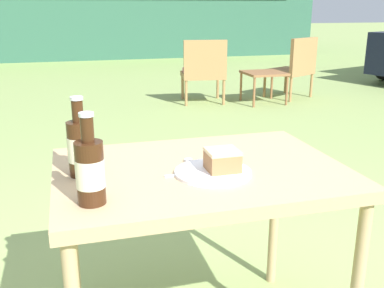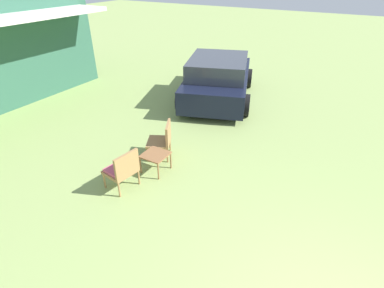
{
  "view_description": "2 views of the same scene",
  "coord_description": "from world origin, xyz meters",
  "px_view_note": "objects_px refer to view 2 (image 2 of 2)",
  "views": [
    {
      "loc": [
        -0.4,
        -1.33,
        1.2
      ],
      "look_at": [
        0.0,
        0.1,
        0.75
      ],
      "focal_mm": 42.0,
      "sensor_mm": 36.0,
      "label": 1
    },
    {
      "loc": [
        -1.99,
        0.78,
        3.66
      ],
      "look_at": [
        2.03,
        3.11,
        0.9
      ],
      "focal_mm": 28.0,
      "sensor_mm": 36.0,
      "label": 2
    }
  ],
  "objects_px": {
    "wicker_chair_cushioned": "(122,169)",
    "wicker_chair_plain": "(162,139)",
    "parked_car": "(218,79)",
    "garden_side_table": "(155,156)"
  },
  "relations": [
    {
      "from": "wicker_chair_cushioned",
      "to": "garden_side_table",
      "type": "distance_m",
      "value": 0.78
    },
    {
      "from": "parked_car",
      "to": "wicker_chair_cushioned",
      "type": "relative_size",
      "value": 5.28
    },
    {
      "from": "parked_car",
      "to": "wicker_chair_cushioned",
      "type": "height_order",
      "value": "parked_car"
    },
    {
      "from": "wicker_chair_cushioned",
      "to": "parked_car",
      "type": "bearing_deg",
      "value": -166.25
    },
    {
      "from": "wicker_chair_plain",
      "to": "wicker_chair_cushioned",
      "type": "bearing_deg",
      "value": -27.59
    },
    {
      "from": "parked_car",
      "to": "wicker_chair_plain",
      "type": "xyz_separation_m",
      "value": [
        -3.71,
        -0.46,
        -0.21
      ]
    },
    {
      "from": "wicker_chair_plain",
      "to": "garden_side_table",
      "type": "relative_size",
      "value": 1.64
    },
    {
      "from": "wicker_chair_cushioned",
      "to": "garden_side_table",
      "type": "height_order",
      "value": "wicker_chair_cushioned"
    },
    {
      "from": "wicker_chair_cushioned",
      "to": "wicker_chair_plain",
      "type": "xyz_separation_m",
      "value": [
        1.28,
        -0.01,
        0.01
      ]
    },
    {
      "from": "wicker_chair_cushioned",
      "to": "wicker_chair_plain",
      "type": "relative_size",
      "value": 1.0
    }
  ]
}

